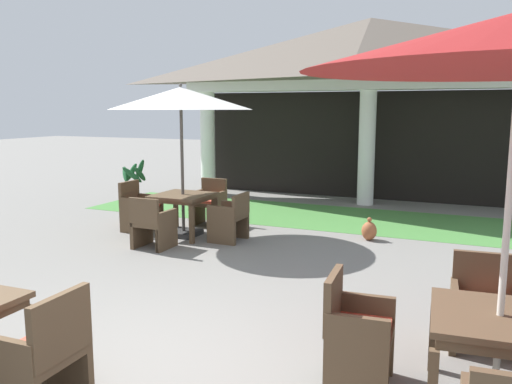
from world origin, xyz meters
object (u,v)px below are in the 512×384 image
at_px(patio_chair_mid_right_west, 356,334).
at_px(patio_umbrella_mid_left, 181,100).
at_px(patio_chair_mid_left_north, 209,204).
at_px(patio_chair_mid_left_west, 140,209).
at_px(potted_palm_left_edge, 135,203).
at_px(patio_chair_near_foreground_east, 44,356).
at_px(patio_chair_mid_left_south, 152,224).
at_px(patio_table_mid_right, 499,328).
at_px(patio_chair_mid_left_east, 230,218).
at_px(terracotta_urn, 369,231).
at_px(patio_table_mid_left, 183,200).
at_px(patio_chair_mid_right_north, 485,307).

bearing_deg(patio_chair_mid_right_west, patio_umbrella_mid_left, -138.65).
bearing_deg(patio_chair_mid_right_west, patio_chair_mid_left_north, -144.92).
distance_m(patio_chair_mid_left_west, potted_palm_left_edge, 0.62).
xyz_separation_m(patio_chair_near_foreground_east, potted_palm_left_edge, (-3.29, 5.57, -0.01)).
xyz_separation_m(patio_chair_mid_left_south, patio_table_mid_right, (4.99, -2.81, 0.23)).
bearing_deg(patio_chair_mid_left_east, terracotta_urn, -64.63).
distance_m(patio_umbrella_mid_left, patio_chair_mid_right_west, 5.82).
bearing_deg(patio_table_mid_right, patio_chair_mid_right_west, -175.42).
bearing_deg(patio_table_mid_right, potted_palm_left_edge, 146.56).
bearing_deg(patio_umbrella_mid_left, patio_chair_mid_left_north, 89.36).
relative_size(patio_chair_near_foreground_east, patio_table_mid_right, 0.89).
xyz_separation_m(patio_chair_mid_right_west, terracotta_urn, (-0.86, 4.80, -0.26)).
bearing_deg(patio_chair_mid_left_north, patio_table_mid_right, 137.47).
xyz_separation_m(patio_chair_near_foreground_east, patio_table_mid_right, (3.06, 1.38, 0.20)).
relative_size(patio_table_mid_right, patio_chair_mid_right_west, 1.13).
bearing_deg(patio_table_mid_left, patio_chair_mid_right_north, -28.81).
bearing_deg(patio_table_mid_right, patio_chair_mid_left_north, 136.83).
bearing_deg(terracotta_urn, potted_palm_left_edge, -173.22).
bearing_deg(patio_chair_near_foreground_east, patio_chair_mid_left_east, 9.59).
height_order(patio_chair_mid_left_north, patio_chair_mid_right_north, patio_chair_mid_left_north).
bearing_deg(patio_chair_mid_left_north, patio_table_mid_left, 90.00).
distance_m(patio_chair_mid_left_west, terracotta_urn, 4.14).
xyz_separation_m(patio_chair_near_foreground_east, patio_table_mid_left, (-1.92, 5.11, 0.22)).
bearing_deg(patio_chair_mid_left_north, potted_palm_left_edge, 19.62).
distance_m(patio_umbrella_mid_left, patio_chair_mid_left_west, 2.17).
bearing_deg(terracotta_urn, patio_table_mid_right, -68.06).
distance_m(patio_chair_mid_left_south, patio_table_mid_right, 5.73).
height_order(patio_umbrella_mid_left, patio_chair_mid_left_west, patio_umbrella_mid_left).
xyz_separation_m(patio_chair_mid_left_west, patio_chair_mid_right_west, (4.88, -3.83, 0.02)).
bearing_deg(patio_table_mid_right, terracotta_urn, 111.94).
height_order(patio_table_mid_left, terracotta_urn, patio_table_mid_left).
bearing_deg(potted_palm_left_edge, patio_chair_mid_left_north, 18.98).
relative_size(patio_chair_mid_left_west, terracotta_urn, 2.28).
distance_m(patio_umbrella_mid_left, patio_chair_mid_left_south, 2.18).
height_order(patio_chair_mid_left_south, patio_table_mid_right, patio_chair_mid_left_south).
bearing_deg(patio_chair_mid_left_north, patio_chair_mid_right_west, 130.29).
height_order(patio_chair_mid_left_south, patio_chair_mid_left_west, patio_chair_mid_left_west).
bearing_deg(terracotta_urn, patio_chair_mid_right_north, -63.70).
bearing_deg(patio_table_mid_left, potted_palm_left_edge, 161.55).
height_order(patio_chair_near_foreground_east, terracotta_urn, patio_chair_near_foreground_east).
relative_size(patio_chair_mid_left_west, potted_palm_left_edge, 0.71).
xyz_separation_m(patio_chair_mid_left_south, patio_chair_mid_left_north, (0.02, 1.85, 0.02)).
bearing_deg(patio_chair_near_foreground_east, patio_table_mid_right, -67.25).
bearing_deg(patio_chair_near_foreground_east, patio_chair_mid_left_west, 27.65).
bearing_deg(patio_table_mid_left, patio_chair_mid_left_north, 89.36).
height_order(patio_chair_mid_left_east, patio_table_mid_right, patio_chair_mid_left_east).
height_order(patio_chair_mid_left_west, patio_chair_mid_right_north, patio_chair_mid_left_west).
xyz_separation_m(patio_umbrella_mid_left, patio_table_mid_right, (4.98, -3.73, -1.74)).
relative_size(patio_table_mid_left, patio_chair_mid_left_north, 1.08).
bearing_deg(patio_chair_mid_left_south, patio_chair_near_foreground_east, -64.56).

